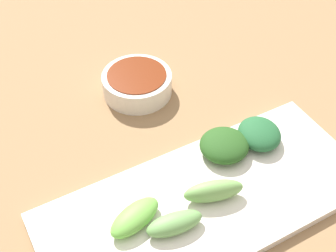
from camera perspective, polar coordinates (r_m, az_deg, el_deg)
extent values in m
cube|color=olive|center=(0.60, 3.55, -4.56)|extent=(2.10, 2.10, 0.02)
cylinder|color=silver|center=(0.67, -3.89, 5.31)|extent=(0.10, 0.10, 0.03)
cylinder|color=maroon|center=(0.67, -3.93, 5.87)|extent=(0.09, 0.09, 0.02)
cube|color=silver|center=(0.54, 4.86, -9.40)|extent=(0.17, 0.39, 0.01)
ellipsoid|color=#6CB245|center=(0.51, -4.19, -11.36)|extent=(0.05, 0.07, 0.02)
ellipsoid|color=#254F1C|center=(0.58, 7.07, -2.40)|extent=(0.07, 0.07, 0.02)
ellipsoid|color=#225B31|center=(0.60, 11.39, -0.96)|extent=(0.07, 0.07, 0.02)
ellipsoid|color=#699E54|center=(0.51, 0.82, -12.14)|extent=(0.03, 0.07, 0.02)
ellipsoid|color=#72A655|center=(0.53, 5.73, -8.12)|extent=(0.04, 0.07, 0.03)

